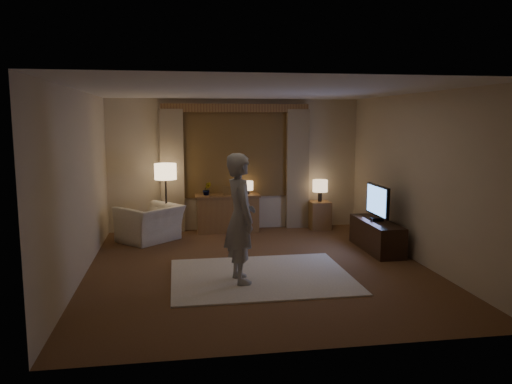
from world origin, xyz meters
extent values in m
cube|color=brown|center=(0.00, 0.00, -0.01)|extent=(5.00, 5.50, 0.02)
cube|color=silver|center=(0.00, 0.00, 2.61)|extent=(5.00, 5.50, 0.02)
cube|color=beige|center=(0.00, 2.76, 1.30)|extent=(5.00, 0.02, 2.60)
cube|color=beige|center=(0.00, -2.76, 1.30)|extent=(5.00, 0.02, 2.60)
cube|color=beige|center=(-2.51, 0.00, 1.30)|extent=(0.02, 5.50, 2.60)
cube|color=beige|center=(2.51, 0.00, 1.30)|extent=(0.02, 5.50, 2.60)
cube|color=black|center=(0.00, 2.73, 1.55)|extent=(2.00, 0.01, 1.70)
cube|color=brown|center=(0.00, 2.72, 1.55)|extent=(2.08, 0.04, 1.78)
cube|color=#9D8563|center=(-1.25, 2.65, 1.20)|extent=(0.45, 0.12, 2.40)
cube|color=#9D8563|center=(1.25, 2.65, 1.20)|extent=(0.45, 0.12, 2.40)
cube|color=brown|center=(0.00, 2.67, 2.42)|extent=(2.90, 0.14, 0.16)
cube|color=white|center=(-0.03, -0.45, 0.01)|extent=(2.50, 2.00, 0.02)
cube|color=brown|center=(-0.19, 2.50, 0.35)|extent=(1.20, 0.40, 0.70)
cube|color=brown|center=(-0.19, 2.50, 0.80)|extent=(0.16, 0.02, 0.20)
imported|color=#999999|center=(-0.59, 2.50, 0.85)|extent=(0.17, 0.13, 0.30)
cylinder|color=black|center=(0.21, 2.50, 0.76)|extent=(0.08, 0.08, 0.12)
cylinder|color=#FFD199|center=(0.21, 2.50, 0.91)|extent=(0.22, 0.22, 0.18)
cylinder|color=black|center=(-1.37, 2.22, 0.01)|extent=(0.29, 0.29, 0.03)
cylinder|color=black|center=(-1.37, 2.22, 0.55)|extent=(0.04, 0.04, 1.11)
cylinder|color=#FFD199|center=(-1.37, 2.22, 1.24)|extent=(0.41, 0.41, 0.29)
imported|color=#F2E4C7|center=(-1.67, 1.95, 0.33)|extent=(1.33, 1.33, 0.65)
cube|color=brown|center=(1.67, 2.45, 0.28)|extent=(0.40, 0.40, 0.56)
cylinder|color=black|center=(1.67, 2.45, 0.66)|extent=(0.08, 0.08, 0.20)
cylinder|color=#FFD199|center=(1.67, 2.45, 0.88)|extent=(0.30, 0.30, 0.24)
cube|color=black|center=(2.15, 0.68, 0.25)|extent=(0.45, 1.40, 0.50)
cube|color=black|center=(2.15, 0.68, 0.53)|extent=(0.21, 0.09, 0.06)
cube|color=black|center=(2.15, 0.68, 0.85)|extent=(0.05, 0.85, 0.52)
cube|color=#5189DC|center=(2.12, 0.68, 0.85)|extent=(0.00, 0.79, 0.47)
imported|color=#B5B0A7|center=(-0.35, -0.63, 0.89)|extent=(0.51, 0.69, 1.74)
camera|label=1|loc=(-1.19, -7.13, 2.19)|focal=35.00mm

